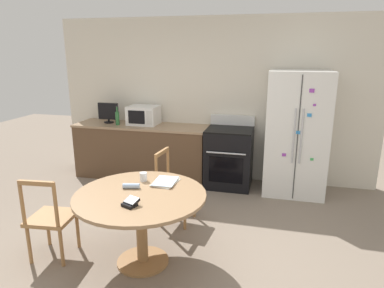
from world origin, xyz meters
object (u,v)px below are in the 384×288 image
at_px(counter_bottle, 117,118).
at_px(dining_chair_left, 50,218).
at_px(oven_range, 229,157).
at_px(wallet, 131,203).
at_px(countertop_tv, 108,112).
at_px(refrigerator, 296,134).
at_px(candle_glass, 143,177).
at_px(microwave, 144,115).
at_px(dining_chair_far, 175,188).

distance_m(counter_bottle, dining_chair_left, 2.44).
relative_size(oven_range, wallet, 6.66).
height_order(countertop_tv, counter_bottle, countertop_tv).
bearing_deg(counter_bottle, dining_chair_left, -80.93).
bearing_deg(refrigerator, candle_glass, -129.81).
bearing_deg(microwave, counter_bottle, -158.70).
bearing_deg(microwave, dining_chair_far, -55.99).
xyz_separation_m(counter_bottle, candle_glass, (1.21, -1.88, -0.23)).
bearing_deg(oven_range, wallet, -101.39).
distance_m(refrigerator, microwave, 2.43).
relative_size(microwave, dining_chair_far, 0.53).
xyz_separation_m(oven_range, countertop_tv, (-2.06, 0.05, 0.61)).
height_order(refrigerator, counter_bottle, refrigerator).
height_order(refrigerator, countertop_tv, refrigerator).
xyz_separation_m(dining_chair_far, candle_glass, (-0.15, -0.61, 0.35)).
height_order(oven_range, counter_bottle, counter_bottle).
bearing_deg(countertop_tv, oven_range, -1.34).
bearing_deg(counter_bottle, candle_glass, -57.29).
relative_size(refrigerator, counter_bottle, 5.83).
relative_size(refrigerator, countertop_tv, 5.19).
height_order(refrigerator, dining_chair_left, refrigerator).
relative_size(dining_chair_left, candle_glass, 9.92).
bearing_deg(refrigerator, dining_chair_left, -135.68).
bearing_deg(refrigerator, counter_bottle, -179.00).
bearing_deg(candle_glass, countertop_tv, 125.52).
bearing_deg(wallet, oven_range, 78.61).
xyz_separation_m(refrigerator, wallet, (-1.49, -2.52, -0.13)).
xyz_separation_m(counter_bottle, dining_chair_left, (0.37, -2.34, -0.58)).
bearing_deg(counter_bottle, oven_range, 2.31).
relative_size(countertop_tv, dining_chair_far, 0.39).
relative_size(countertop_tv, counter_bottle, 1.12).
xyz_separation_m(microwave, counter_bottle, (-0.40, -0.15, -0.03)).
distance_m(dining_chair_far, candle_glass, 0.72).
height_order(dining_chair_far, wallet, dining_chair_far).
bearing_deg(microwave, refrigerator, -2.50).
relative_size(counter_bottle, wallet, 1.92).
bearing_deg(microwave, oven_range, -3.20).
height_order(counter_bottle, dining_chair_left, counter_bottle).
xyz_separation_m(refrigerator, dining_chair_far, (-1.46, -1.32, -0.47)).
height_order(counter_bottle, dining_chair_far, counter_bottle).
xyz_separation_m(microwave, countertop_tv, (-0.62, -0.03, 0.03)).
height_order(counter_bottle, candle_glass, counter_bottle).
xyz_separation_m(microwave, dining_chair_left, (-0.02, -2.49, -0.62)).
bearing_deg(dining_chair_far, oven_range, 165.79).
distance_m(refrigerator, dining_chair_far, 2.02).
bearing_deg(wallet, microwave, 109.48).
distance_m(microwave, dining_chair_far, 1.82).
bearing_deg(oven_range, microwave, 176.80).
bearing_deg(refrigerator, microwave, 177.50).
xyz_separation_m(dining_chair_far, wallet, (-0.03, -1.20, 0.34)).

